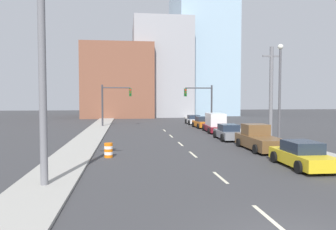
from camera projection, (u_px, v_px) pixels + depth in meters
The scene contains 23 objects.
sidewalk_left at pixel (104, 122), 52.40m from camera, with size 2.67×90.41×0.13m.
sidewalk_right at pixel (203, 121), 54.47m from camera, with size 2.67×90.41×0.13m.
lane_stripe_at_2m at pixel (268, 217), 10.64m from camera, with size 0.16×2.40×0.01m, color beige.
lane_stripe_at_7m at pixel (220, 177), 16.00m from camera, with size 0.16×2.40×0.01m, color beige.
lane_stripe_at_14m at pixel (193, 154), 22.57m from camera, with size 0.16×2.40×0.01m, color beige.
lane_stripe_at_19m at pixel (180, 144), 27.75m from camera, with size 0.16×2.40×0.01m, color beige.
lane_stripe_at_25m at pixel (171, 136), 33.52m from camera, with size 0.16×2.40×0.01m, color beige.
lane_stripe_at_31m at pixel (164, 130), 39.42m from camera, with size 0.16×2.40×0.01m, color beige.
building_brick_left at pixel (118, 82), 69.01m from camera, with size 14.00×16.00×14.59m.
building_office_center at pixel (160, 71), 74.00m from camera, with size 12.00×20.00×20.28m.
building_glass_right at pixel (201, 53), 79.04m from camera, with size 13.00×20.00×29.55m.
traffic_signal_left at pixel (111, 100), 44.40m from camera, with size 4.06×0.35×5.72m.
traffic_signal_right at pixel (203, 99), 46.02m from camera, with size 4.06×0.35×5.72m.
utility_pole_left_near at pixel (42, 70), 13.93m from camera, with size 1.60×0.32×9.94m.
utility_pole_right_mid at pixel (271, 94), 28.23m from camera, with size 1.60×0.32×8.29m.
traffic_barrel at pixel (108, 150), 21.40m from camera, with size 0.56×0.56×0.95m.
street_lamp at pixel (280, 87), 26.88m from camera, with size 0.44×0.44×8.30m.
sedan_yellow at pixel (302, 155), 18.31m from camera, with size 2.18×4.74×1.48m.
pickup_truck_brown at pixel (259, 139), 24.70m from camera, with size 2.30×5.63×1.87m.
sedan_gray at pixel (228, 132), 30.66m from camera, with size 2.23×4.64×1.44m.
box_truck_maroon at pixel (215, 123), 37.30m from camera, with size 2.51×5.67×2.18m.
sedan_orange at pixel (203, 123), 42.97m from camera, with size 2.26×4.32×1.49m.
sedan_white at pixel (194, 120), 48.92m from camera, with size 2.10×4.23×1.36m.
Camera 1 is at (-4.55, -7.95, 3.87)m, focal length 35.00 mm.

